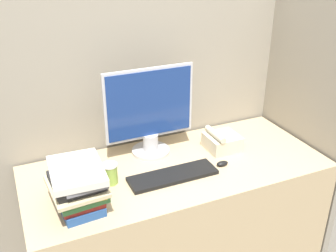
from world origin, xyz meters
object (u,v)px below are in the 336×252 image
Objects in this scene: book_stack at (78,186)px; keyboard at (173,176)px; mouse at (222,163)px; desk_telephone at (222,141)px; coffee_cup at (110,174)px; monitor at (150,115)px.

keyboard is at bearing 5.80° from book_stack.
book_stack reaches higher than mouse.
coffee_cup is at bearing -173.58° from desk_telephone.
mouse is at bearing -0.95° from keyboard.
monitor reaches higher than coffee_cup.
desk_telephone is at bearing 22.49° from keyboard.
book_stack is (-0.18, -0.13, 0.06)m from coffee_cup.
keyboard is 0.41m from desk_telephone.
monitor is at bearing 35.16° from book_stack.
desk_telephone reaches higher than coffee_cup.
book_stack is at bearing -176.71° from mouse.
monitor is 7.64× the size of mouse.
keyboard is (0.01, -0.28, -0.22)m from monitor.
monitor is 1.63× the size of book_stack.
keyboard is at bearing -88.34° from monitor.
mouse is at bearing 3.29° from book_stack.
monitor reaches higher than desk_telephone.
monitor is at bearing 91.66° from keyboard.
monitor is at bearing 34.88° from coffee_cup.
keyboard is 0.29m from mouse.
desk_telephone is at bearing 6.42° from coffee_cup.
mouse reaches higher than keyboard.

